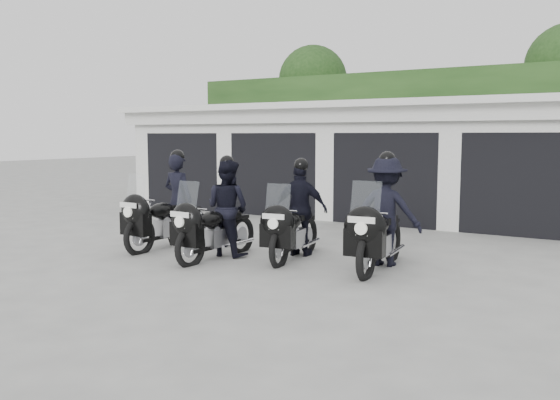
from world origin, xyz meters
The scene contains 7 objects.
ground centered at (0.00, 0.00, 0.00)m, with size 80.00×80.00×0.00m, color #9C9C96.
garage_block centered at (0.00, 8.06, 1.42)m, with size 16.40×6.80×2.96m.
background_vegetation centered at (0.37, 12.92, 2.77)m, with size 20.00×3.90×5.80m.
police_bike_a centered at (-2.49, 0.70, 0.76)m, with size 0.68×2.21×1.92m.
police_bike_b centered at (-1.07, 0.49, 0.78)m, with size 0.85×2.12×1.85m.
police_bike_c centered at (0.08, 1.18, 0.76)m, with size 1.05×2.06×1.80m.
police_bike_d centered at (1.66, 1.22, 0.83)m, with size 1.22×2.23×1.94m.
Camera 1 is at (5.16, -7.75, 2.14)m, focal length 38.00 mm.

